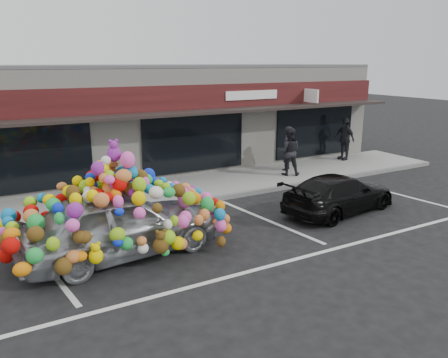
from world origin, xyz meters
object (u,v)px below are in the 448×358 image
pedestrian_a (287,148)px  pedestrian_b (289,152)px  pedestrian_c (344,139)px  toy_car (119,216)px  black_sedan (339,194)px

pedestrian_a → pedestrian_b: size_ratio=0.97×
pedestrian_c → toy_car: bearing=-68.9°
black_sedan → pedestrian_a: (1.47, 4.62, 0.46)m
black_sedan → pedestrian_a: bearing=-26.2°
toy_car → pedestrian_a: bearing=-66.8°
toy_car → pedestrian_b: 8.58m
pedestrian_a → black_sedan: bearing=35.5°
black_sedan → pedestrian_a: 4.87m
pedestrian_a → pedestrian_c: (3.45, 0.33, 0.05)m
pedestrian_b → pedestrian_c: size_ratio=0.98×
black_sedan → pedestrian_b: bearing=-23.5°
black_sedan → pedestrian_c: bearing=-53.4°
black_sedan → pedestrian_b: pedestrian_b is taller
toy_car → pedestrian_c: 12.54m
pedestrian_b → pedestrian_c: pedestrian_c is taller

